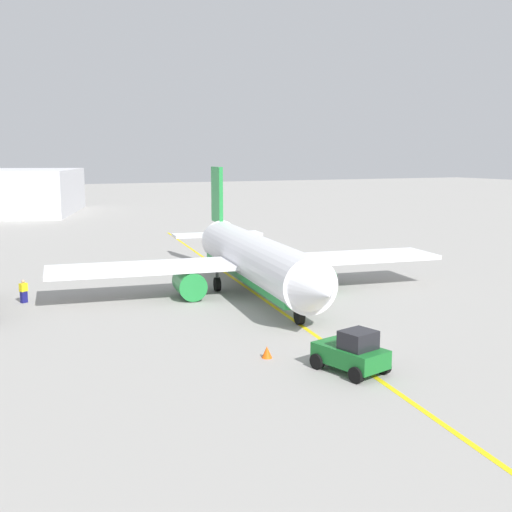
{
  "coord_description": "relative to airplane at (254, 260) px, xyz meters",
  "views": [
    {
      "loc": [
        43.7,
        -19.85,
        10.66
      ],
      "look_at": [
        0.0,
        0.0,
        3.0
      ],
      "focal_mm": 44.36,
      "sensor_mm": 36.0,
      "label": 1
    }
  ],
  "objects": [
    {
      "name": "safety_cone_nose",
      "position": [
        14.98,
        -6.0,
        -2.3
      ],
      "size": [
        0.57,
        0.57,
        0.63
      ],
      "primitive_type": "cone",
      "color": "#F2590F",
      "rests_on": "ground"
    },
    {
      "name": "taxi_line_marking",
      "position": [
        0.49,
        -0.06,
        -2.61
      ],
      "size": [
        82.11,
        10.57,
        0.01
      ],
      "primitive_type": "cube",
      "rotation": [
        0.0,
        0.0,
        -0.12
      ],
      "color": "yellow",
      "rests_on": "ground"
    },
    {
      "name": "ground_plane",
      "position": [
        0.49,
        -0.06,
        -2.62
      ],
      "size": [
        400.0,
        400.0,
        0.0
      ],
      "primitive_type": "plane",
      "color": "#9E9B96"
    },
    {
      "name": "refueling_worker",
      "position": [
        -3.9,
        -16.72,
        -1.79
      ],
      "size": [
        0.57,
        0.63,
        1.71
      ],
      "color": "navy",
      "rests_on": "ground"
    },
    {
      "name": "airplane",
      "position": [
        0.0,
        0.0,
        0.0
      ],
      "size": [
        29.34,
        31.5,
        9.6
      ],
      "color": "white",
      "rests_on": "ground"
    },
    {
      "name": "pushback_tug",
      "position": [
        18.73,
        -3.13,
        -1.61
      ],
      "size": [
        4.0,
        3.1,
        2.2
      ],
      "color": "#196B28",
      "rests_on": "ground"
    },
    {
      "name": "distant_hangar",
      "position": [
        -80.67,
        -10.19,
        1.41
      ],
      "size": [
        32.92,
        25.16,
        8.07
      ],
      "color": "silver",
      "rests_on": "ground"
    }
  ]
}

